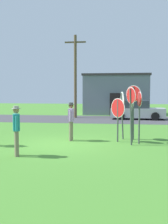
% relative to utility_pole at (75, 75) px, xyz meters
% --- Properties ---
extents(ground_plane, '(80.00, 80.00, 0.00)m').
position_rel_utility_pole_xyz_m(ground_plane, '(1.46, -12.08, -3.68)').
color(ground_plane, '#47842D').
extents(street_asphalt, '(60.00, 6.40, 0.01)m').
position_rel_utility_pole_xyz_m(street_asphalt, '(1.46, -1.13, -3.68)').
color(street_asphalt, '#424247').
rests_on(street_asphalt, ground).
extents(building_background, '(6.47, 3.72, 3.96)m').
position_rel_utility_pole_xyz_m(building_background, '(3.38, 4.37, -1.69)').
color(building_background, slate).
rests_on(building_background, ground).
extents(utility_pole, '(1.80, 0.24, 7.01)m').
position_rel_utility_pole_xyz_m(utility_pole, '(0.00, 0.00, 0.00)').
color(utility_pole, brown).
rests_on(utility_pole, ground).
extents(parked_car_on_street, '(4.37, 2.15, 1.51)m').
position_rel_utility_pole_xyz_m(parked_car_on_street, '(5.17, -0.60, -2.99)').
color(parked_car_on_street, '#A5A8AD').
rests_on(parked_car_on_street, ground).
extents(stop_sign_leaning_right, '(0.17, 0.68, 2.20)m').
position_rel_utility_pole_xyz_m(stop_sign_leaning_right, '(4.43, -11.23, -2.19)').
color(stop_sign_leaning_right, '#474C4C').
rests_on(stop_sign_leaning_right, ground).
extents(stop_sign_low_front, '(0.37, 0.62, 2.41)m').
position_rel_utility_pole_xyz_m(stop_sign_low_front, '(4.34, -11.92, -2.06)').
color(stop_sign_low_front, '#474C4C').
rests_on(stop_sign_low_front, ground).
extents(stop_sign_rear_right, '(0.18, 0.63, 2.23)m').
position_rel_utility_pole_xyz_m(stop_sign_rear_right, '(4.70, -11.60, -2.19)').
color(stop_sign_rear_right, '#474C4C').
rests_on(stop_sign_rear_right, ground).
extents(stop_sign_nearest, '(0.21, 0.77, 2.23)m').
position_rel_utility_pole_xyz_m(stop_sign_nearest, '(3.99, -10.49, -2.15)').
color(stop_sign_nearest, '#474C4C').
rests_on(stop_sign_nearest, ground).
extents(stop_sign_far_back, '(0.61, 0.63, 1.94)m').
position_rel_utility_pole_xyz_m(stop_sign_far_back, '(3.80, -11.22, -2.36)').
color(stop_sign_far_back, '#474C4C').
rests_on(stop_sign_far_back, ground).
extents(stop_sign_rear_left, '(0.67, 0.40, 2.51)m').
position_rel_utility_pole_xyz_m(stop_sign_rear_left, '(4.49, -10.56, -1.96)').
color(stop_sign_rear_left, '#474C4C').
rests_on(stop_sign_rear_left, ground).
extents(person_near_signs, '(0.35, 0.53, 1.74)m').
position_rel_utility_pole_xyz_m(person_near_signs, '(0.38, -14.43, -2.70)').
color(person_near_signs, '#7A6B56').
rests_on(person_near_signs, ground).
extents(person_in_teal, '(0.31, 0.57, 1.74)m').
position_rel_utility_pole_xyz_m(person_in_teal, '(1.69, -11.17, -2.70)').
color(person_in_teal, '#7A6B56').
rests_on(person_in_teal, ground).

